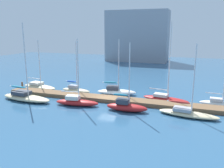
{
  "coord_description": "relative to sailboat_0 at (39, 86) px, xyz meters",
  "views": [
    {
      "loc": [
        10.95,
        -29.7,
        9.71
      ],
      "look_at": [
        0.0,
        2.0,
        2.0
      ],
      "focal_mm": 37.46,
      "sensor_mm": 36.0,
      "label": 1
    }
  ],
  "objects": [
    {
      "name": "sailboat_7",
      "position": [
        24.29,
        -5.59,
        0.01
      ],
      "size": [
        6.94,
        2.61,
        8.37
      ],
      "rotation": [
        0.0,
        0.0,
        -0.12
      ],
      "color": "beige",
      "rests_on": "ground_plane"
    },
    {
      "name": "sailboat_2",
      "position": [
        7.09,
        -0.26,
        0.09
      ],
      "size": [
        5.14,
        1.95,
        8.05
      ],
      "rotation": [
        0.0,
        0.0,
        -0.1
      ],
      "color": "beige",
      "rests_on": "ground_plane"
    },
    {
      "name": "sailboat_3",
      "position": [
        10.32,
        -6.15,
        0.1
      ],
      "size": [
        5.99,
        2.39,
        8.71
      ],
      "rotation": [
        0.0,
        0.0,
        0.14
      ],
      "color": "#B21E1E",
      "rests_on": "ground_plane"
    },
    {
      "name": "dock_pier",
      "position": [
        13.44,
        -2.84,
        -0.19
      ],
      "size": [
        31.57,
        2.29,
        0.54
      ],
      "primitive_type": "cube",
      "color": "brown",
      "rests_on": "ground_plane"
    },
    {
      "name": "sailboat_8",
      "position": [
        28.2,
        -0.22,
        0.02
      ],
      "size": [
        5.21,
        1.75,
        8.31
      ],
      "rotation": [
        0.0,
        0.0,
        -0.07
      ],
      "color": "white",
      "rests_on": "ground_plane"
    },
    {
      "name": "sailboat_1",
      "position": [
        2.45,
        -6.49,
        0.11
      ],
      "size": [
        8.2,
        3.08,
        10.76
      ],
      "rotation": [
        0.0,
        0.0,
        -0.09
      ],
      "color": "beige",
      "rests_on": "ground_plane"
    },
    {
      "name": "sailboat_5",
      "position": [
        17.11,
        -6.08,
        0.19
      ],
      "size": [
        5.17,
        1.8,
        8.36
      ],
      "rotation": [
        0.0,
        0.0,
        0.03
      ],
      "color": "#B21E1E",
      "rests_on": "ground_plane"
    },
    {
      "name": "sailboat_4",
      "position": [
        13.61,
        0.62,
        0.13
      ],
      "size": [
        6.23,
        2.97,
        8.46
      ],
      "rotation": [
        0.0,
        0.0,
        0.18
      ],
      "color": "white",
      "rests_on": "ground_plane"
    },
    {
      "name": "sailboat_0",
      "position": [
        0.0,
        0.0,
        0.0
      ],
      "size": [
        7.06,
        3.29,
        8.2
      ],
      "rotation": [
        0.0,
        0.0,
        -0.17
      ],
      "color": "beige",
      "rests_on": "ground_plane"
    },
    {
      "name": "harbor_building_distant",
      "position": [
        7.24,
        42.12,
        7.43
      ],
      "size": [
        19.31,
        8.55,
        15.78
      ],
      "primitive_type": "cube",
      "color": "#9399A3",
      "rests_on": "ground_plane"
    },
    {
      "name": "sailboat_6",
      "position": [
        21.12,
        -0.31,
        0.04
      ],
      "size": [
        6.66,
        2.74,
        10.86
      ],
      "rotation": [
        0.0,
        0.0,
        -0.16
      ],
      "color": "#B21E1E",
      "rests_on": "ground_plane"
    },
    {
      "name": "dock_piling_near_end",
      "position": [
        -1.94,
        -1.84,
        0.24
      ],
      "size": [
        0.28,
        0.28,
        1.39
      ],
      "primitive_type": "cylinder",
      "color": "brown",
      "rests_on": "ground_plane"
    },
    {
      "name": "ground_plane",
      "position": [
        13.44,
        -2.84,
        -0.46
      ],
      "size": [
        120.0,
        120.0,
        0.0
      ],
      "primitive_type": "plane",
      "color": "#2D567A"
    }
  ]
}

